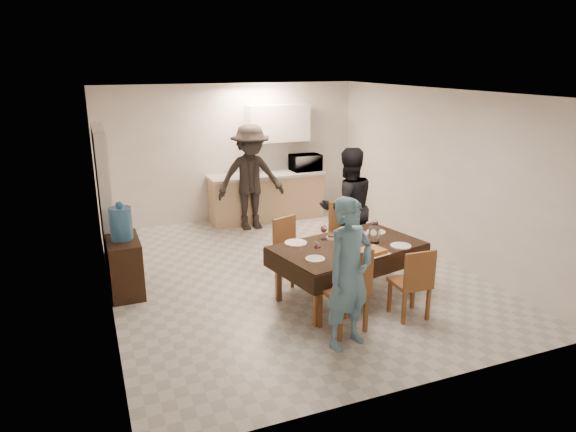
% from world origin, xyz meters
% --- Properties ---
extents(floor, '(5.00, 6.00, 0.02)m').
position_xyz_m(floor, '(0.00, 0.00, 0.00)').
color(floor, beige).
rests_on(floor, ground).
extents(ceiling, '(5.00, 6.00, 0.02)m').
position_xyz_m(ceiling, '(0.00, 0.00, 2.60)').
color(ceiling, white).
rests_on(ceiling, wall_back).
extents(wall_back, '(5.00, 0.02, 2.60)m').
position_xyz_m(wall_back, '(0.00, 3.00, 1.30)').
color(wall_back, beige).
rests_on(wall_back, floor).
extents(wall_front, '(5.00, 0.02, 2.60)m').
position_xyz_m(wall_front, '(0.00, -3.00, 1.30)').
color(wall_front, beige).
rests_on(wall_front, floor).
extents(wall_left, '(0.02, 6.00, 2.60)m').
position_xyz_m(wall_left, '(-2.50, 0.00, 1.30)').
color(wall_left, beige).
rests_on(wall_left, floor).
extents(wall_right, '(0.02, 6.00, 2.60)m').
position_xyz_m(wall_right, '(2.50, 0.00, 1.30)').
color(wall_right, beige).
rests_on(wall_right, floor).
extents(stub_partition, '(0.15, 1.40, 2.10)m').
position_xyz_m(stub_partition, '(-2.42, 1.20, 1.05)').
color(stub_partition, silver).
rests_on(stub_partition, floor).
extents(kitchen_base_cabinet, '(2.20, 0.60, 0.86)m').
position_xyz_m(kitchen_base_cabinet, '(0.60, 2.68, 0.43)').
color(kitchen_base_cabinet, tan).
rests_on(kitchen_base_cabinet, floor).
extents(kitchen_worktop, '(2.24, 0.64, 0.05)m').
position_xyz_m(kitchen_worktop, '(0.60, 2.68, 0.89)').
color(kitchen_worktop, beige).
rests_on(kitchen_worktop, kitchen_base_cabinet).
extents(upper_cabinet, '(1.20, 0.34, 0.70)m').
position_xyz_m(upper_cabinet, '(0.90, 2.82, 1.85)').
color(upper_cabinet, white).
rests_on(upper_cabinet, wall_back).
extents(dining_table, '(2.05, 1.46, 0.73)m').
position_xyz_m(dining_table, '(0.39, -1.01, 0.70)').
color(dining_table, black).
rests_on(dining_table, floor).
extents(chair_near_left, '(0.54, 0.55, 0.55)m').
position_xyz_m(chair_near_left, '(-0.06, -1.86, 0.62)').
color(chair_near_left, brown).
rests_on(chair_near_left, floor).
extents(chair_near_right, '(0.42, 0.42, 0.49)m').
position_xyz_m(chair_near_right, '(0.84, -1.85, 0.55)').
color(chair_near_right, brown).
rests_on(chair_near_right, floor).
extents(chair_far_left, '(0.52, 0.53, 0.49)m').
position_xyz_m(chair_far_left, '(-0.06, -0.35, 0.55)').
color(chair_far_left, brown).
rests_on(chair_far_left, floor).
extents(chair_far_right, '(0.51, 0.51, 0.56)m').
position_xyz_m(chair_far_right, '(0.84, -0.36, 0.63)').
color(chair_far_right, brown).
rests_on(chair_far_right, floor).
extents(console, '(0.41, 0.82, 0.76)m').
position_xyz_m(console, '(-2.28, 0.22, 0.38)').
color(console, black).
rests_on(console, floor).
extents(water_jug, '(0.28, 0.28, 0.43)m').
position_xyz_m(water_jug, '(-2.28, 0.22, 0.97)').
color(water_jug, teal).
rests_on(water_jug, console).
extents(wine_bottle, '(0.08, 0.08, 0.34)m').
position_xyz_m(wine_bottle, '(0.34, -0.96, 0.90)').
color(wine_bottle, black).
rests_on(wine_bottle, dining_table).
extents(water_pitcher, '(0.14, 0.14, 0.21)m').
position_xyz_m(water_pitcher, '(0.74, -1.06, 0.84)').
color(water_pitcher, white).
rests_on(water_pitcher, dining_table).
extents(savoury_tart, '(0.48, 0.40, 0.05)m').
position_xyz_m(savoury_tart, '(0.49, -1.39, 0.76)').
color(savoury_tart, '#B57435').
rests_on(savoury_tart, dining_table).
extents(salad_bowl, '(0.17, 0.17, 0.07)m').
position_xyz_m(salad_bowl, '(0.69, -0.83, 0.76)').
color(salad_bowl, silver).
rests_on(salad_bowl, dining_table).
extents(mushroom_dish, '(0.21, 0.21, 0.04)m').
position_xyz_m(mushroom_dish, '(0.34, -0.73, 0.75)').
color(mushroom_dish, silver).
rests_on(mushroom_dish, dining_table).
extents(wine_glass_a, '(0.09, 0.09, 0.20)m').
position_xyz_m(wine_glass_a, '(-0.16, -1.26, 0.83)').
color(wine_glass_a, white).
rests_on(wine_glass_a, dining_table).
extents(wine_glass_b, '(0.09, 0.09, 0.20)m').
position_xyz_m(wine_glass_b, '(0.94, -0.76, 0.83)').
color(wine_glass_b, white).
rests_on(wine_glass_b, dining_table).
extents(wine_glass_c, '(0.09, 0.09, 0.20)m').
position_xyz_m(wine_glass_c, '(0.19, -0.71, 0.83)').
color(wine_glass_c, white).
rests_on(wine_glass_c, dining_table).
extents(plate_near_left, '(0.24, 0.24, 0.01)m').
position_xyz_m(plate_near_left, '(-0.21, -1.31, 0.74)').
color(plate_near_left, silver).
rests_on(plate_near_left, dining_table).
extents(plate_near_right, '(0.26, 0.26, 0.02)m').
position_xyz_m(plate_near_right, '(0.99, -1.31, 0.74)').
color(plate_near_right, silver).
rests_on(plate_near_right, dining_table).
extents(plate_far_left, '(0.29, 0.29, 0.02)m').
position_xyz_m(plate_far_left, '(-0.21, -0.71, 0.74)').
color(plate_far_left, silver).
rests_on(plate_far_left, dining_table).
extents(plate_far_right, '(0.26, 0.26, 0.01)m').
position_xyz_m(plate_far_right, '(0.99, -0.71, 0.74)').
color(plate_far_right, silver).
rests_on(plate_far_right, dining_table).
extents(microwave, '(0.58, 0.39, 0.32)m').
position_xyz_m(microwave, '(1.42, 2.68, 1.07)').
color(microwave, white).
rests_on(microwave, kitchen_worktop).
extents(person_near, '(0.70, 0.56, 1.67)m').
position_xyz_m(person_near, '(-0.16, -2.06, 0.83)').
color(person_near, slate).
rests_on(person_near, floor).
extents(person_far, '(0.91, 0.72, 1.80)m').
position_xyz_m(person_far, '(0.94, 0.04, 0.90)').
color(person_far, black).
rests_on(person_far, floor).
extents(person_kitchen, '(1.24, 0.71, 1.92)m').
position_xyz_m(person_kitchen, '(0.14, 2.23, 0.96)').
color(person_kitchen, black).
rests_on(person_kitchen, floor).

